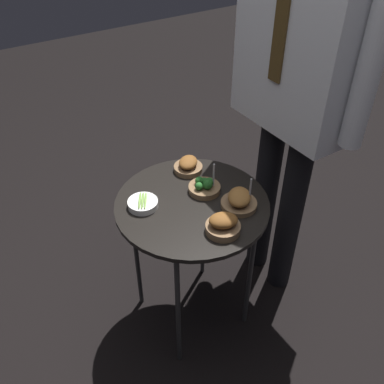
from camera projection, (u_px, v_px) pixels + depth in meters
ground_plane at (192, 310)px, 2.03m from camera, size 8.00×8.00×0.00m
serving_cart at (192, 214)px, 1.65m from camera, size 0.59×0.59×0.67m
bowl_roast_far_rim at (223, 225)px, 1.47m from camera, size 0.12×0.12×0.07m
bowl_roast_mid_left at (239, 200)px, 1.58m from camera, size 0.14×0.14×0.13m
bowl_broccoli_center at (205, 187)px, 1.65m from camera, size 0.12×0.12×0.13m
bowl_asparagus_near_rim at (143, 204)px, 1.59m from camera, size 0.11×0.11×0.03m
bowl_roast_front_right at (188, 166)px, 1.76m from camera, size 0.12×0.12×0.06m
waiter_figure at (300, 64)px, 1.55m from camera, size 0.64×0.24×1.74m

